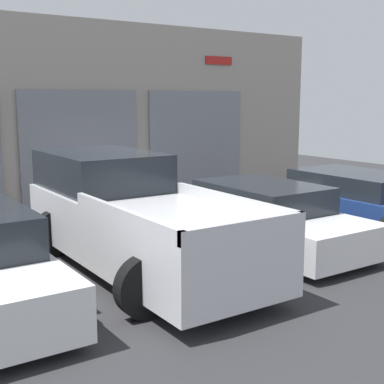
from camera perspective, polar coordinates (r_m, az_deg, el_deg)
The scene contains 8 objects.
ground_plane at distance 11.09m, azimuth -4.66°, elevation -4.41°, with size 28.00×28.00×0.00m, color #2D2D30.
shophouse_building at distance 13.71m, azimuth -11.61°, elevation 7.80°, with size 14.47×0.68×4.64m.
pickup_truck at distance 8.73m, azimuth -6.41°, elevation -2.64°, with size 2.46×5.27×1.81m.
sedan_white at distance 10.04m, azimuth 7.75°, elevation -2.69°, with size 2.19×4.21×1.19m.
van_right at distance 11.91m, azimuth 17.26°, elevation -0.99°, with size 2.25×4.55×1.20m.
parking_stripe_left at distance 8.20m, azimuth -13.61°, elevation -9.85°, with size 0.12×2.20×0.01m, color gold.
parking_stripe_centre at distance 9.36m, azimuth 1.72°, elevation -7.06°, with size 0.12×2.20×0.01m, color gold.
parking_stripe_right at distance 11.04m, azimuth 12.90°, elevation -4.67°, with size 0.12×2.20×0.01m, color gold.
Camera 1 is at (-5.22, -9.39, 2.74)m, focal length 50.00 mm.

